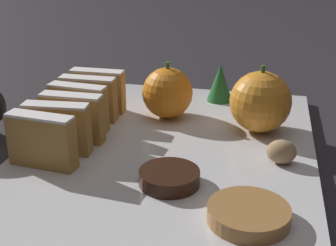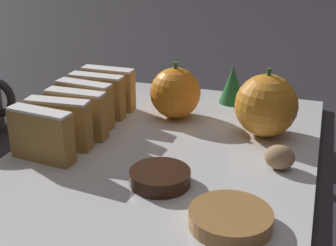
{
  "view_description": "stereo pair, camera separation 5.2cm",
  "coord_description": "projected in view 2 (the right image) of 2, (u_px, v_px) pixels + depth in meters",
  "views": [
    {
      "loc": [
        0.1,
        -0.47,
        0.24
      ],
      "look_at": [
        0.0,
        0.0,
        0.04
      ],
      "focal_mm": 50.0,
      "sensor_mm": 36.0,
      "label": 1
    },
    {
      "loc": [
        0.15,
        -0.46,
        0.24
      ],
      "look_at": [
        0.0,
        0.0,
        0.04
      ],
      "focal_mm": 50.0,
      "sensor_mm": 36.0,
      "label": 2
    }
  ],
  "objects": [
    {
      "name": "orange_near",
      "position": [
        266.0,
        105.0,
        0.55
      ],
      "size": [
        0.07,
        0.07,
        0.08
      ],
      "color": "orange",
      "rests_on": "serving_platter"
    },
    {
      "name": "stollen_slice_sixth",
      "position": [
        108.0,
        88.0,
        0.64
      ],
      "size": [
        0.07,
        0.02,
        0.06
      ],
      "color": "#B28442",
      "rests_on": "serving_platter"
    },
    {
      "name": "orange_far",
      "position": [
        175.0,
        93.0,
        0.61
      ],
      "size": [
        0.07,
        0.07,
        0.07
      ],
      "color": "orange",
      "rests_on": "serving_platter"
    },
    {
      "name": "stollen_slice_fourth",
      "position": [
        85.0,
        104.0,
        0.58
      ],
      "size": [
        0.07,
        0.03,
        0.06
      ],
      "color": "#B28442",
      "rests_on": "serving_platter"
    },
    {
      "name": "evergreen_sprig",
      "position": [
        232.0,
        84.0,
        0.66
      ],
      "size": [
        0.04,
        0.04,
        0.05
      ],
      "color": "#23662D",
      "rests_on": "serving_platter"
    },
    {
      "name": "stollen_slice_front",
      "position": [
        41.0,
        135.0,
        0.5
      ],
      "size": [
        0.07,
        0.03,
        0.06
      ],
      "color": "#B28442",
      "rests_on": "serving_platter"
    },
    {
      "name": "stollen_slice_fifth",
      "position": [
        97.0,
        96.0,
        0.61
      ],
      "size": [
        0.07,
        0.02,
        0.06
      ],
      "color": "#B28442",
      "rests_on": "serving_platter"
    },
    {
      "name": "gingerbread_cookie",
      "position": [
        230.0,
        218.0,
        0.39
      ],
      "size": [
        0.07,
        0.07,
        0.01
      ],
      "color": "#A3703D",
      "rests_on": "serving_platter"
    },
    {
      "name": "stollen_slice_second",
      "position": [
        59.0,
        124.0,
        0.52
      ],
      "size": [
        0.07,
        0.03,
        0.06
      ],
      "color": "#B28442",
      "rests_on": "serving_platter"
    },
    {
      "name": "ground_plane",
      "position": [
        168.0,
        157.0,
        0.54
      ],
      "size": [
        6.0,
        6.0,
        0.0
      ],
      "primitive_type": "plane",
      "color": "#28262B"
    },
    {
      "name": "serving_platter",
      "position": [
        168.0,
        152.0,
        0.54
      ],
      "size": [
        0.33,
        0.43,
        0.01
      ],
      "color": "silver",
      "rests_on": "ground_plane"
    },
    {
      "name": "stollen_slice_third",
      "position": [
        76.0,
        114.0,
        0.55
      ],
      "size": [
        0.07,
        0.02,
        0.06
      ],
      "color": "#B28442",
      "rests_on": "serving_platter"
    },
    {
      "name": "chocolate_cookie",
      "position": [
        160.0,
        177.0,
        0.46
      ],
      "size": [
        0.06,
        0.06,
        0.01
      ],
      "color": "black",
      "rests_on": "serving_platter"
    },
    {
      "name": "walnut",
      "position": [
        280.0,
        157.0,
        0.48
      ],
      "size": [
        0.03,
        0.03,
        0.03
      ],
      "color": "tan",
      "rests_on": "serving_platter"
    }
  ]
}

